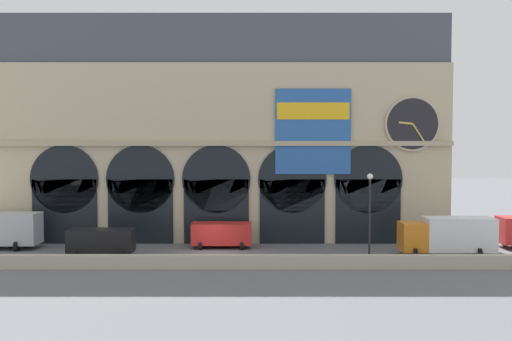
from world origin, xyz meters
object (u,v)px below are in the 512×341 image
at_px(box_truck_east, 448,235).
at_px(street_lamp_quayside, 370,207).
at_px(van_midwest, 101,241).
at_px(van_center, 222,234).

xyz_separation_m(box_truck_east, street_lamp_quayside, (-7.15, -3.85, 2.71)).
relative_size(van_midwest, street_lamp_quayside, 0.75).
bearing_deg(van_midwest, box_truck_east, 0.38).
xyz_separation_m(van_center, box_truck_east, (18.57, -3.37, 0.45)).
bearing_deg(box_truck_east, street_lamp_quayside, -151.72).
relative_size(van_midwest, box_truck_east, 0.69).
xyz_separation_m(van_midwest, box_truck_east, (28.09, 0.18, 0.45)).
distance_m(van_midwest, street_lamp_quayside, 21.49).
relative_size(van_midwest, van_center, 1.00).
relative_size(box_truck_east, street_lamp_quayside, 1.09).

